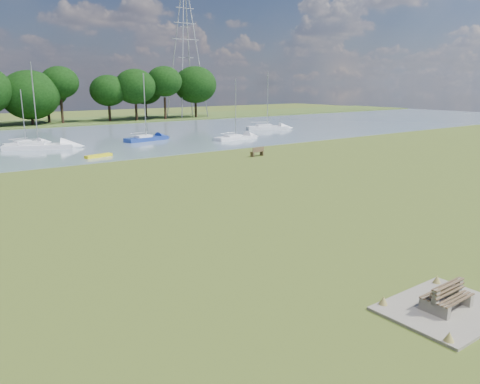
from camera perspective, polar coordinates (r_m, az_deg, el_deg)
ground at (r=26.75m, az=-3.03°, el=-3.05°), size 220.00×220.00×0.00m
river at (r=65.44m, az=-23.92°, el=5.47°), size 220.00×40.00×0.10m
concrete_pad at (r=17.61m, az=23.77°, el=-12.90°), size 4.20×3.20×0.10m
bench_pair at (r=17.43m, az=23.90°, el=-11.63°), size 1.74×1.04×0.93m
riverbank_bench at (r=48.93m, az=2.14°, el=4.95°), size 1.63×0.62×0.98m
kayak at (r=50.10m, az=-16.86°, el=4.24°), size 3.00×1.35×0.29m
pylon at (r=106.25m, az=-6.67°, el=18.33°), size 6.57×4.60×27.15m
sailboat_0 at (r=58.94m, az=-23.44°, el=5.30°), size 7.86×4.90×9.70m
sailboat_1 at (r=62.64m, az=-24.69°, el=5.52°), size 5.22×2.69×6.67m
sailboat_2 at (r=77.00m, az=3.28°, el=7.99°), size 6.86×4.35×9.20m
sailboat_3 at (r=62.93m, az=-11.41°, el=6.57°), size 6.23×2.84×8.65m
sailboat_6 at (r=63.35m, az=-0.58°, el=6.78°), size 6.31×2.15×8.02m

